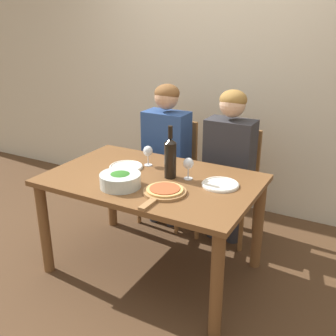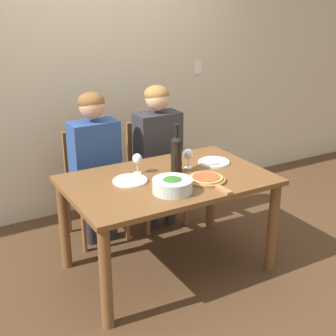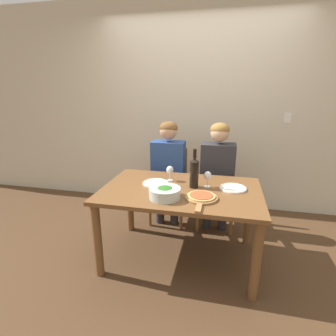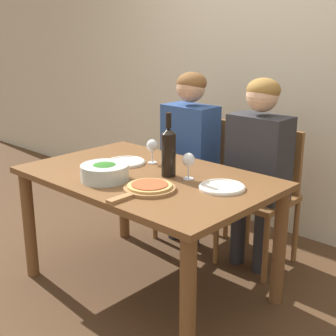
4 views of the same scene
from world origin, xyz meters
TOP-DOWN VIEW (x-y plane):
  - ground_plane at (0.00, 0.00)m, footprint 40.00×40.00m
  - back_wall at (0.00, 1.34)m, footprint 10.00×0.06m
  - dining_table at (0.00, 0.00)m, footprint 1.44×0.91m
  - chair_left at (-0.27, 0.79)m, footprint 0.42×0.42m
  - chair_right at (0.30, 0.79)m, footprint 0.42×0.42m
  - person_woman at (-0.27, 0.69)m, footprint 0.47×0.51m
  - person_man at (0.30, 0.69)m, footprint 0.47×0.51m
  - wine_bottle at (0.11, 0.07)m, footprint 0.08×0.08m
  - broccoli_bowl at (-0.10, -0.23)m, footprint 0.27×0.27m
  - dinner_plate_left at (-0.26, 0.07)m, footprint 0.24×0.24m
  - dinner_plate_right at (0.46, 0.10)m, footprint 0.24×0.24m
  - pizza_on_board at (0.20, -0.19)m, footprint 0.27×0.41m
  - wine_glass_left at (-0.14, 0.19)m, footprint 0.07×0.07m
  - wine_glass_right at (0.23, 0.10)m, footprint 0.07×0.07m

SIDE VIEW (x-z plane):
  - ground_plane at x=0.00m, z-range 0.00..0.00m
  - chair_left at x=-0.27m, z-range 0.05..0.95m
  - chair_right at x=0.30m, z-range 0.05..0.95m
  - dining_table at x=0.00m, z-range 0.25..0.98m
  - dinner_plate_left at x=-0.26m, z-range 0.73..0.75m
  - dinner_plate_right at x=0.46m, z-range 0.73..0.75m
  - pizza_on_board at x=0.20m, z-range 0.73..0.76m
  - person_woman at x=-0.27m, z-range 0.13..1.38m
  - person_man at x=0.30m, z-range 0.13..1.38m
  - broccoli_bowl at x=-0.10m, z-range 0.73..0.82m
  - wine_glass_left at x=-0.14m, z-range 0.76..0.91m
  - wine_glass_right at x=0.23m, z-range 0.76..0.91m
  - wine_bottle at x=0.11m, z-range 0.69..1.06m
  - back_wall at x=0.00m, z-range 0.00..2.70m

